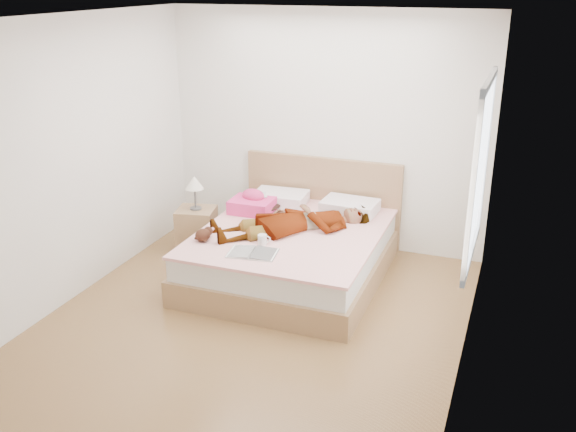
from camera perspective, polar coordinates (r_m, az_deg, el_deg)
The scene contains 11 objects.
ground at distance 5.83m, azimuth -2.99°, elevation -9.24°, with size 4.00×4.00×0.00m, color #4D3118.
woman at distance 6.42m, azimuth 0.63°, elevation -0.13°, with size 0.63×1.68×0.23m, color white.
hair at distance 7.03m, azimuth -2.47°, elevation 1.12°, with size 0.47×0.58×0.09m, color black.
phone at distance 6.92m, azimuth -2.12°, elevation 1.89°, with size 0.04×0.09×0.01m, color silver.
room_shell at distance 5.12m, azimuth 16.68°, elevation 3.87°, with size 4.00×4.00×4.00m.
bed at distance 6.56m, azimuth 0.57°, elevation -2.93°, with size 1.80×2.08×1.00m.
towel at distance 6.89m, azimuth -3.20°, elevation 1.15°, with size 0.46×0.39×0.24m.
magazine at distance 5.88m, azimuth -3.18°, elevation -3.30°, with size 0.48×0.35×0.03m.
coffee_mug at distance 6.06m, azimuth -2.27°, elevation -2.10°, with size 0.13×0.11×0.10m.
plush_toy at distance 6.20m, azimuth -7.49°, elevation -1.61°, with size 0.16×0.23×0.12m.
nightstand at distance 7.17m, azimuth -8.12°, elevation -0.93°, with size 0.47×0.44×0.87m.
Camera 1 is at (2.06, -4.61, 2.90)m, focal length 40.00 mm.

